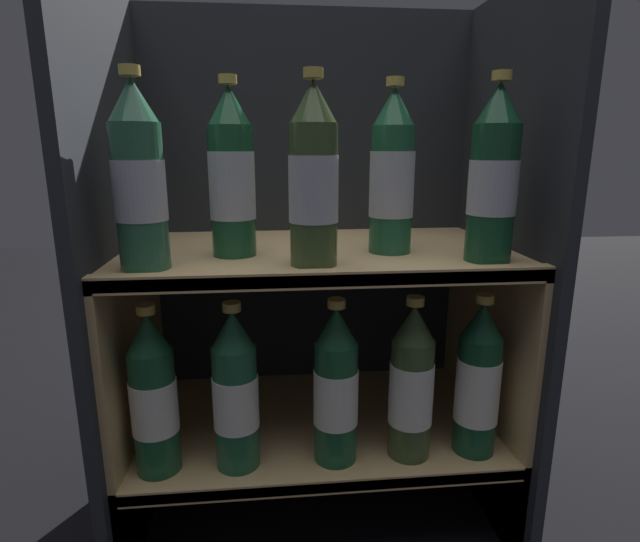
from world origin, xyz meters
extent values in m
cube|color=#23262B|center=(0.00, 0.40, 0.48)|extent=(0.71, 0.02, 0.97)
cube|color=#23262B|center=(-0.35, 0.19, 0.48)|extent=(0.02, 0.43, 0.97)
cube|color=#23262B|center=(0.35, 0.19, 0.48)|extent=(0.02, 0.43, 0.97)
cube|color=tan|center=(0.00, 0.19, 0.18)|extent=(0.67, 0.39, 0.02)
cube|color=tan|center=(0.00, 0.01, 0.18)|extent=(0.67, 0.02, 0.03)
cube|color=tan|center=(-0.33, 0.19, 0.08)|extent=(0.01, 0.39, 0.17)
cube|color=tan|center=(0.33, 0.19, 0.08)|extent=(0.01, 0.39, 0.17)
cube|color=tan|center=(0.00, 0.19, 0.52)|extent=(0.67, 0.39, 0.02)
cube|color=tan|center=(0.00, 0.01, 0.52)|extent=(0.67, 0.02, 0.03)
cube|color=tan|center=(-0.33, 0.19, 0.25)|extent=(0.01, 0.39, 0.51)
cube|color=tan|center=(0.33, 0.19, 0.25)|extent=(0.01, 0.39, 0.51)
cylinder|color=#285B42|center=(-0.27, 0.07, 0.63)|extent=(0.07, 0.07, 0.21)
cylinder|color=#ADB2C1|center=(-0.27, 0.07, 0.64)|extent=(0.07, 0.07, 0.09)
cone|color=#285B42|center=(-0.27, 0.07, 0.76)|extent=(0.07, 0.07, 0.06)
cylinder|color=gold|center=(-0.27, 0.07, 0.80)|extent=(0.03, 0.03, 0.01)
cylinder|color=#384C28|center=(-0.02, 0.07, 0.63)|extent=(0.07, 0.07, 0.21)
cylinder|color=#ADB2C1|center=(-0.02, 0.07, 0.64)|extent=(0.07, 0.07, 0.10)
cone|color=#384C28|center=(-0.02, 0.07, 0.76)|extent=(0.07, 0.07, 0.06)
cylinder|color=gold|center=(-0.02, 0.07, 0.80)|extent=(0.03, 0.03, 0.01)
cylinder|color=#144228|center=(0.26, 0.07, 0.63)|extent=(0.07, 0.07, 0.21)
cylinder|color=#ADB2C1|center=(0.26, 0.07, 0.64)|extent=(0.07, 0.07, 0.08)
cone|color=#144228|center=(0.26, 0.07, 0.76)|extent=(0.07, 0.07, 0.06)
cylinder|color=gold|center=(0.26, 0.07, 0.80)|extent=(0.03, 0.03, 0.01)
cylinder|color=#194C2D|center=(-0.14, 0.15, 0.63)|extent=(0.07, 0.07, 0.21)
cylinder|color=#ADB2C1|center=(-0.14, 0.15, 0.64)|extent=(0.07, 0.07, 0.11)
cone|color=#194C2D|center=(-0.14, 0.15, 0.76)|extent=(0.07, 0.07, 0.06)
cylinder|color=gold|center=(-0.14, 0.15, 0.80)|extent=(0.03, 0.03, 0.01)
cylinder|color=#1E5638|center=(0.12, 0.15, 0.63)|extent=(0.07, 0.07, 0.21)
cylinder|color=#ADB2C1|center=(0.12, 0.15, 0.64)|extent=(0.07, 0.07, 0.11)
cone|color=#1E5638|center=(0.12, 0.15, 0.76)|extent=(0.07, 0.07, 0.06)
cylinder|color=gold|center=(0.12, 0.15, 0.80)|extent=(0.03, 0.03, 0.01)
cylinder|color=#194C2D|center=(-0.27, 0.07, 0.29)|extent=(0.07, 0.07, 0.21)
cylinder|color=silver|center=(-0.27, 0.07, 0.30)|extent=(0.07, 0.07, 0.09)
cone|color=#194C2D|center=(-0.27, 0.07, 0.42)|extent=(0.07, 0.07, 0.06)
cylinder|color=gold|center=(-0.27, 0.07, 0.46)|extent=(0.03, 0.03, 0.01)
cylinder|color=#1E5638|center=(-0.14, 0.07, 0.29)|extent=(0.07, 0.07, 0.21)
cylinder|color=silver|center=(-0.14, 0.07, 0.30)|extent=(0.07, 0.07, 0.09)
cone|color=#1E5638|center=(-0.14, 0.07, 0.42)|extent=(0.07, 0.07, 0.06)
cylinder|color=gold|center=(-0.14, 0.07, 0.46)|extent=(0.03, 0.03, 0.01)
cylinder|color=#194C2D|center=(0.02, 0.07, 0.29)|extent=(0.07, 0.07, 0.21)
cylinder|color=silver|center=(0.02, 0.07, 0.30)|extent=(0.07, 0.07, 0.09)
cone|color=#194C2D|center=(0.02, 0.07, 0.42)|extent=(0.07, 0.07, 0.06)
cylinder|color=gold|center=(0.02, 0.07, 0.46)|extent=(0.03, 0.03, 0.01)
cylinder|color=#384C28|center=(0.15, 0.07, 0.29)|extent=(0.07, 0.07, 0.21)
cylinder|color=silver|center=(0.15, 0.07, 0.30)|extent=(0.07, 0.07, 0.11)
cone|color=#384C28|center=(0.15, 0.07, 0.42)|extent=(0.07, 0.07, 0.06)
cylinder|color=gold|center=(0.15, 0.07, 0.46)|extent=(0.03, 0.03, 0.01)
cylinder|color=#144228|center=(0.26, 0.07, 0.29)|extent=(0.07, 0.07, 0.21)
cylinder|color=silver|center=(0.26, 0.07, 0.30)|extent=(0.07, 0.07, 0.11)
cone|color=#144228|center=(0.26, 0.07, 0.42)|extent=(0.07, 0.07, 0.06)
cylinder|color=gold|center=(0.26, 0.07, 0.46)|extent=(0.03, 0.03, 0.01)
camera|label=1|loc=(-0.08, -0.67, 0.70)|focal=28.00mm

